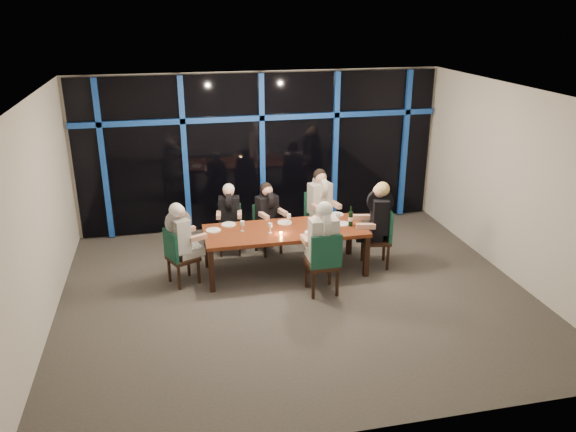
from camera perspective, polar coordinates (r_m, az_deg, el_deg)
The scene contains 29 objects.
room at distance 7.86m, azimuth 0.94°, elevation 5.14°, with size 7.04×7.00×3.02m.
window_wall at distance 10.77m, azimuth -2.62°, elevation 6.80°, with size 6.86×0.43×2.94m.
dining_table at distance 9.04m, azimuth -0.27°, elevation -1.75°, with size 2.60×1.00×0.75m.
chair_far_left at distance 9.93m, azimuth -5.91°, elevation -1.00°, with size 0.45×0.45×0.86m.
chair_far_mid at distance 9.89m, azimuth -2.24°, elevation -0.95°, with size 0.51×0.51×0.87m.
chair_far_right at distance 10.26m, azimuth 3.08°, elevation 0.14°, with size 0.54×0.54×0.96m.
chair_end_left at distance 8.86m, azimuth -11.13°, elevation -3.84°, with size 0.56×0.56×0.92m.
chair_end_right at distance 9.43m, azimuth 9.44°, elevation -1.87°, with size 0.55×0.55×1.00m.
chair_near_mid at distance 8.39m, azimuth 3.67°, elevation -4.54°, with size 0.48×0.48×1.01m.
diner_far_left at distance 9.74m, azimuth -5.99°, elevation 0.73°, with size 0.46×0.56×0.84m.
diner_far_mid at distance 9.71m, azimuth -2.06°, elevation 0.82°, with size 0.52×0.59×0.85m.
diner_far_right at distance 10.06m, azimuth 3.35°, elevation 2.03°, with size 0.54×0.65×0.94m.
diner_end_left at distance 8.75m, azimuth -10.83°, elevation -1.54°, with size 0.63×0.58×0.89m.
diner_end_right at distance 9.27m, azimuth 9.07°, elevation 0.39°, with size 0.67×0.55×0.98m.
diner_near_mid at distance 8.30m, azimuth 3.56°, elevation -1.80°, with size 0.51×0.63×0.98m.
plate_far_left at distance 9.24m, azimuth -6.04°, elevation -0.86°, with size 0.24×0.24×0.01m, color white.
plate_far_mid at distance 9.28m, azimuth -0.35°, elevation -0.64°, with size 0.24×0.24×0.01m, color white.
plate_far_right at distance 9.66m, azimuth 4.96°, elevation 0.16°, with size 0.24×0.24×0.01m, color white.
plate_end_left at distance 9.03m, azimuth -7.59°, elevation -1.44°, with size 0.24×0.24×0.01m, color white.
plate_end_right at distance 9.26m, azimuth 5.56°, elevation -0.78°, with size 0.24×0.24×0.01m, color white.
plate_near_mid at distance 8.88m, azimuth 2.47°, elevation -1.68°, with size 0.24×0.24×0.01m, color white.
wine_bottle at distance 9.16m, azimuth 6.38°, elevation -0.24°, with size 0.08×0.08×0.34m.
water_pitcher at distance 8.98m, azimuth 4.82°, elevation -0.89°, with size 0.11×0.10×0.18m.
tea_light at distance 8.83m, azimuth -0.71°, elevation -1.74°, with size 0.05×0.05×0.03m, color #FFAA4C.
wine_glass_a at distance 8.83m, azimuth -1.82°, elevation -1.00°, with size 0.06×0.06×0.17m.
wine_glass_b at distance 9.17m, azimuth 0.08°, elevation -0.09°, with size 0.07×0.07×0.18m.
wine_glass_c at distance 9.04m, azimuth 2.68°, elevation -0.35°, with size 0.07×0.07×0.19m.
wine_glass_d at distance 8.93m, azimuth -4.66°, elevation -0.80°, with size 0.07×0.07×0.17m.
wine_glass_e at distance 9.27m, azimuth 5.09°, elevation 0.03°, with size 0.07×0.07×0.17m.
Camera 1 is at (-1.75, -7.37, 4.13)m, focal length 35.00 mm.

